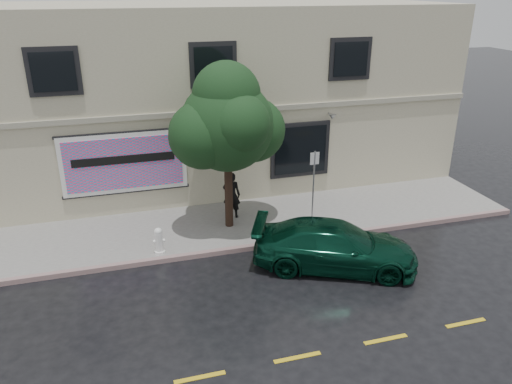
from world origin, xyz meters
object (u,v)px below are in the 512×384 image
object	(u,v)px
car	(335,246)
street_tree	(227,125)
fire_hydrant	(159,241)
pedestrian	(232,195)

from	to	relation	value
car	street_tree	bearing A→B (deg)	60.52
street_tree	car	bearing A→B (deg)	-53.21
street_tree	fire_hydrant	size ratio (longest dim) A/B	5.85
car	pedestrian	world-z (taller)	pedestrian
pedestrian	street_tree	bearing A→B (deg)	90.06
car	fire_hydrant	size ratio (longest dim) A/B	5.56
car	fire_hydrant	bearing A→B (deg)	91.93
pedestrian	street_tree	size ratio (longest dim) A/B	0.34
car	fire_hydrant	world-z (taller)	car
car	fire_hydrant	distance (m)	5.23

